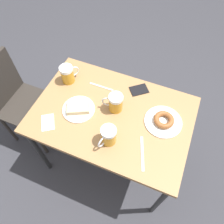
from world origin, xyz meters
TOP-DOWN VIEW (x-y plane):
  - ground_plane at (0.00, 0.00)m, footprint 8.00×8.00m
  - table at (0.00, 0.00)m, footprint 0.73×1.06m
  - chair at (-0.03, 0.87)m, footprint 0.40×0.40m
  - plate_with_cake at (-0.06, 0.22)m, footprint 0.22×0.22m
  - plate_with_donut at (0.07, -0.34)m, footprint 0.25×0.25m
  - beer_mug_left at (0.05, -0.00)m, footprint 0.09×0.14m
  - beer_mug_center at (-0.19, -0.06)m, footprint 0.14×0.09m
  - beer_mug_right at (0.15, 0.41)m, footprint 0.13×0.11m
  - napkin_folded at (-0.23, 0.36)m, footprint 0.15×0.13m
  - fork at (0.19, 0.16)m, footprint 0.01×0.19m
  - knife at (-0.19, -0.28)m, footprint 0.21×0.09m
  - passport_near_edge at (0.26, -0.10)m, footprint 0.15×0.15m

SIDE VIEW (x-z plane):
  - ground_plane at x=0.00m, z-range 0.00..0.00m
  - chair at x=-0.03m, z-range 0.10..0.98m
  - table at x=0.00m, z-range 0.31..1.06m
  - knife at x=-0.19m, z-range 0.75..0.76m
  - fork at x=0.19m, z-range 0.75..0.76m
  - napkin_folded at x=-0.23m, z-range 0.75..0.76m
  - passport_near_edge at x=0.26m, z-range 0.75..0.76m
  - plate_with_donut at x=0.07m, z-range 0.75..0.79m
  - plate_with_cake at x=-0.06m, z-range 0.75..0.79m
  - beer_mug_left at x=0.05m, z-range 0.75..0.89m
  - beer_mug_center at x=-0.19m, z-range 0.75..0.89m
  - beer_mug_right at x=0.15m, z-range 0.75..0.89m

